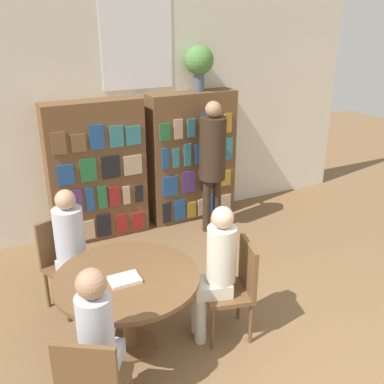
{
  "coord_description": "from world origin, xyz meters",
  "views": [
    {
      "loc": [
        -1.93,
        -1.58,
        2.71
      ],
      "look_at": [
        -0.11,
        2.07,
        1.05
      ],
      "focal_mm": 42.0,
      "sensor_mm": 36.0,
      "label": 1
    }
  ],
  "objects_px": {
    "bookshelf_right": "(192,157)",
    "seated_reader_right": "(216,266)",
    "flower_vase": "(199,62)",
    "reading_table": "(127,288)",
    "bookshelf_left": "(97,172)",
    "seated_reader_back": "(99,338)",
    "librarian_standing": "(213,153)",
    "seated_reader_left": "(73,245)",
    "chair_near_camera": "(93,384)",
    "chair_far_side": "(236,285)",
    "chair_left_side": "(64,259)"
  },
  "relations": [
    {
      "from": "bookshelf_right",
      "to": "seated_reader_right",
      "type": "xyz_separation_m",
      "value": [
        -0.94,
        -2.35,
        -0.16
      ]
    },
    {
      "from": "flower_vase",
      "to": "reading_table",
      "type": "bearing_deg",
      "value": -129.3
    },
    {
      "from": "bookshelf_left",
      "to": "flower_vase",
      "type": "xyz_separation_m",
      "value": [
        1.41,
        0.01,
        1.24
      ]
    },
    {
      "from": "seated_reader_back",
      "to": "librarian_standing",
      "type": "relative_size",
      "value": 0.74
    },
    {
      "from": "librarian_standing",
      "to": "seated_reader_left",
      "type": "bearing_deg",
      "value": -154.25
    },
    {
      "from": "reading_table",
      "to": "seated_reader_back",
      "type": "xyz_separation_m",
      "value": [
        -0.4,
        -0.63,
        0.12
      ]
    },
    {
      "from": "flower_vase",
      "to": "chair_near_camera",
      "type": "height_order",
      "value": "flower_vase"
    },
    {
      "from": "seated_reader_right",
      "to": "seated_reader_left",
      "type": "bearing_deg",
      "value": 62.93
    },
    {
      "from": "chair_near_camera",
      "to": "seated_reader_left",
      "type": "distance_m",
      "value": 1.52
    },
    {
      "from": "bookshelf_right",
      "to": "seated_reader_right",
      "type": "distance_m",
      "value": 2.54
    },
    {
      "from": "chair_far_side",
      "to": "librarian_standing",
      "type": "distance_m",
      "value": 2.13
    },
    {
      "from": "chair_left_side",
      "to": "chair_far_side",
      "type": "relative_size",
      "value": 1.0
    },
    {
      "from": "bookshelf_right",
      "to": "reading_table",
      "type": "relative_size",
      "value": 1.46
    },
    {
      "from": "chair_near_camera",
      "to": "reading_table",
      "type": "bearing_deg",
      "value": 90.0
    },
    {
      "from": "bookshelf_right",
      "to": "chair_left_side",
      "type": "relative_size",
      "value": 1.95
    },
    {
      "from": "chair_left_side",
      "to": "librarian_standing",
      "type": "relative_size",
      "value": 0.52
    },
    {
      "from": "flower_vase",
      "to": "reading_table",
      "type": "relative_size",
      "value": 0.48
    },
    {
      "from": "seated_reader_left",
      "to": "librarian_standing",
      "type": "xyz_separation_m",
      "value": [
        1.98,
        0.96,
        0.34
      ]
    },
    {
      "from": "flower_vase",
      "to": "chair_left_side",
      "type": "relative_size",
      "value": 0.64
    },
    {
      "from": "flower_vase",
      "to": "librarian_standing",
      "type": "relative_size",
      "value": 0.34
    },
    {
      "from": "chair_near_camera",
      "to": "chair_far_side",
      "type": "xyz_separation_m",
      "value": [
        1.41,
        0.55,
        0.0
      ]
    },
    {
      "from": "librarian_standing",
      "to": "reading_table",
      "type": "bearing_deg",
      "value": -135.81
    },
    {
      "from": "reading_table",
      "to": "seated_reader_right",
      "type": "bearing_deg",
      "value": -14.59
    },
    {
      "from": "bookshelf_right",
      "to": "bookshelf_left",
      "type": "bearing_deg",
      "value": -179.99
    },
    {
      "from": "bookshelf_left",
      "to": "seated_reader_back",
      "type": "height_order",
      "value": "bookshelf_left"
    },
    {
      "from": "seated_reader_right",
      "to": "librarian_standing",
      "type": "distance_m",
      "value": 2.12
    },
    {
      "from": "bookshelf_right",
      "to": "seated_reader_right",
      "type": "relative_size",
      "value": 1.39
    },
    {
      "from": "flower_vase",
      "to": "seated_reader_right",
      "type": "relative_size",
      "value": 0.46
    },
    {
      "from": "chair_left_side",
      "to": "seated_reader_left",
      "type": "xyz_separation_m",
      "value": [
        0.07,
        -0.17,
        0.21
      ]
    },
    {
      "from": "reading_table",
      "to": "chair_near_camera",
      "type": "height_order",
      "value": "chair_near_camera"
    },
    {
      "from": "bookshelf_right",
      "to": "chair_far_side",
      "type": "xyz_separation_m",
      "value": [
        -0.77,
        -2.39,
        -0.37
      ]
    },
    {
      "from": "flower_vase",
      "to": "reading_table",
      "type": "distance_m",
      "value": 3.18
    },
    {
      "from": "chair_near_camera",
      "to": "librarian_standing",
      "type": "height_order",
      "value": "librarian_standing"
    },
    {
      "from": "flower_vase",
      "to": "chair_left_side",
      "type": "distance_m",
      "value": 2.95
    },
    {
      "from": "chair_near_camera",
      "to": "librarian_standing",
      "type": "xyz_separation_m",
      "value": [
        2.21,
        2.44,
        0.56
      ]
    },
    {
      "from": "reading_table",
      "to": "flower_vase",
      "type": "bearing_deg",
      "value": 50.7
    },
    {
      "from": "seated_reader_left",
      "to": "seated_reader_right",
      "type": "bearing_deg",
      "value": 116.93
    },
    {
      "from": "seated_reader_right",
      "to": "reading_table",
      "type": "bearing_deg",
      "value": 90.0
    },
    {
      "from": "flower_vase",
      "to": "chair_left_side",
      "type": "xyz_separation_m",
      "value": [
        -2.11,
        -1.3,
        -1.61
      ]
    },
    {
      "from": "librarian_standing",
      "to": "chair_near_camera",
      "type": "bearing_deg",
      "value": -132.1
    },
    {
      "from": "seated_reader_right",
      "to": "chair_far_side",
      "type": "bearing_deg",
      "value": -90.0
    },
    {
      "from": "bookshelf_right",
      "to": "librarian_standing",
      "type": "height_order",
      "value": "bookshelf_right"
    },
    {
      "from": "bookshelf_left",
      "to": "chair_left_side",
      "type": "height_order",
      "value": "bookshelf_left"
    },
    {
      "from": "seated_reader_left",
      "to": "librarian_standing",
      "type": "height_order",
      "value": "librarian_standing"
    },
    {
      "from": "chair_near_camera",
      "to": "seated_reader_left",
      "type": "height_order",
      "value": "seated_reader_left"
    },
    {
      "from": "chair_far_side",
      "to": "seated_reader_right",
      "type": "bearing_deg",
      "value": 90.0
    },
    {
      "from": "bookshelf_right",
      "to": "flower_vase",
      "type": "bearing_deg",
      "value": 2.68
    },
    {
      "from": "reading_table",
      "to": "chair_left_side",
      "type": "relative_size",
      "value": 1.33
    },
    {
      "from": "chair_near_camera",
      "to": "librarian_standing",
      "type": "distance_m",
      "value": 3.34
    },
    {
      "from": "reading_table",
      "to": "chair_left_side",
      "type": "distance_m",
      "value": 0.94
    }
  ]
}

